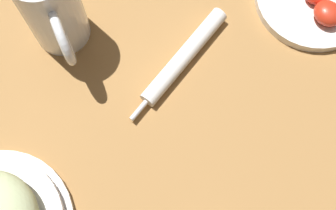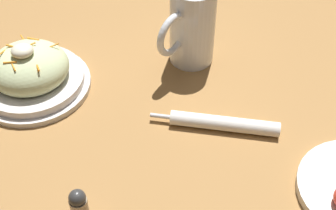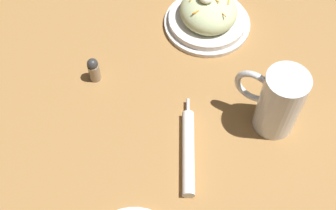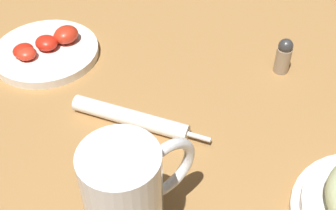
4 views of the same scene
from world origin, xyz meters
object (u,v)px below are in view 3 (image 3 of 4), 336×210
Objects in this scene: salad_plate at (208,15)px; beer_mug at (278,104)px; salt_shaker at (94,69)px; napkin_roll at (188,151)px.

salad_plate is 1.33× the size of beer_mug.
beer_mug is 2.44× the size of salt_shaker.
beer_mug is 0.41m from salt_shaker.
salt_shaker is at bearing 55.43° from beer_mug.
salad_plate is 0.31m from beer_mug.
salad_plate is 0.37m from napkin_roll.
salt_shaker is (-0.08, 0.30, -0.00)m from salad_plate.
salt_shaker is (0.23, 0.34, -0.04)m from beer_mug.
napkin_roll is (-0.33, 0.16, -0.02)m from salad_plate.
salad_plate reaches higher than salt_shaker.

